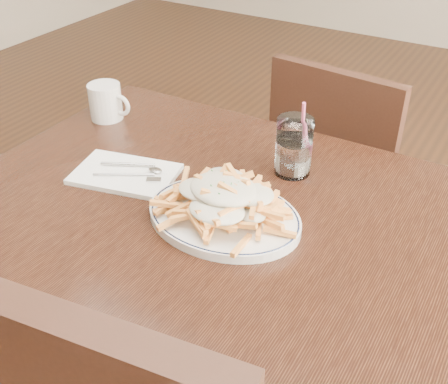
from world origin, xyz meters
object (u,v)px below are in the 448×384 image
Objects in this scene: fries_plate at (224,216)px; loaded_fries at (224,195)px; coffee_mug at (106,102)px; chair_far at (339,173)px; water_glass at (294,150)px; table at (236,238)px.

fries_plate is 1.46× the size of loaded_fries.
fries_plate is 3.23× the size of coffee_mug.
water_glass is (0.03, -0.46, 0.32)m from chair_far.
loaded_fries is (-0.00, -0.05, 0.14)m from table.
chair_far is 7.04× the size of coffee_mug.
table is 3.03× the size of fries_plate.
fries_plate is 2.18× the size of water_glass.
coffee_mug is at bearing 154.61° from fries_plate.
water_glass is (0.04, 0.24, 0.05)m from fries_plate.
table is at bearing 89.68° from loaded_fries.
chair_far is 0.76m from coffee_mug.
table is 9.80× the size of coffee_mug.
chair_far is 2.18× the size of fries_plate.
water_glass is (0.04, 0.19, 0.14)m from table.
loaded_fries is 2.21× the size of coffee_mug.
table is 0.15m from loaded_fries.
water_glass is at bearing -86.35° from chair_far.
table is 0.10m from fries_plate.
loaded_fries is at bearing -90.32° from table.
loaded_fries is 0.24m from water_glass.
loaded_fries is at bearing -99.17° from water_glass.
fries_plate is 0.56m from coffee_mug.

